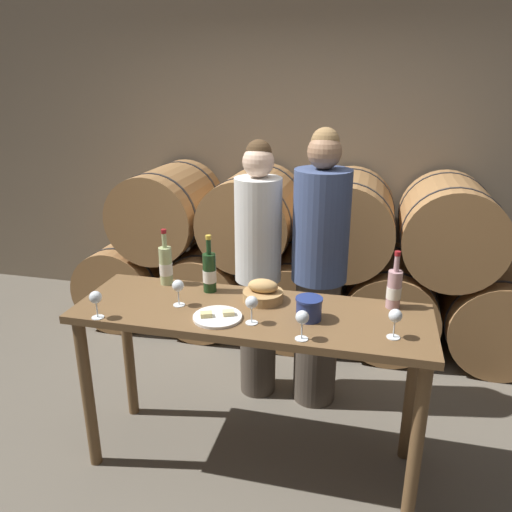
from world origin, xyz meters
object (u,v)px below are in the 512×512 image
Objects in this scene: person_left at (258,270)px; person_right at (319,271)px; wine_bottle_white at (166,265)px; wine_glass_far_left at (96,299)px; wine_bottle_red at (209,272)px; cheese_plate at (217,317)px; wine_glass_right at (302,319)px; wine_bottle_rose at (394,289)px; bread_basket at (263,293)px; wine_glass_far_right at (395,317)px; blue_crock at (309,308)px; wine_glass_center at (252,304)px; wine_glass_left at (178,287)px; tasting_table at (251,335)px.

person_right reaches higher than person_left.
wine_bottle_white is 0.50m from wine_glass_far_left.
wine_bottle_red is 0.35m from cheese_plate.
wine_glass_right is (0.84, -0.46, -0.01)m from wine_bottle_white.
wine_bottle_rose is 1.42× the size of bread_basket.
wine_glass_far_right reaches higher than bread_basket.
person_right reaches higher than blue_crock.
wine_glass_right is (0.25, -0.10, 0.00)m from wine_glass_center.
blue_crock is 0.94× the size of wine_glass_left.
cheese_plate is 1.71× the size of wine_glass_far_right.
wine_glass_far_left is at bearing -122.16° from person_left.
person_left reaches higher than bread_basket.
blue_crock is 0.55× the size of cheese_plate.
wine_glass_far_left reaches higher than bread_basket.
tasting_table is 13.64× the size of blue_crock.
cheese_plate is 0.27m from wine_glass_left.
tasting_table is 0.79m from wine_glass_far_left.
wine_glass_left is 1.00× the size of wine_glass_far_right.
person_right reaches higher than bread_basket.
person_right is at bearing 74.31° from wine_glass_center.
wine_bottle_rose is at bearing 16.53° from tasting_table.
wine_glass_far_left is 1.40m from wine_glass_far_right.
wine_bottle_red reaches higher than wine_glass_right.
person_right is 12.65× the size of wine_glass_left.
wine_glass_far_left is (-0.97, -0.93, 0.12)m from person_right.
person_left reaches higher than blue_crock.
bread_basket reaches higher than tasting_table.
person_left is 0.83m from wine_glass_center.
wine_bottle_red reaches higher than wine_bottle_rose.
person_right is at bearing 92.61° from blue_crock.
person_left is at bearing 100.26° from tasting_table.
wine_glass_left reaches higher than cheese_plate.
bread_basket is at bearing -173.16° from wine_bottle_rose.
person_left is 1.10m from wine_glass_far_left.
person_left is at bearing 179.99° from person_right.
wine_glass_left is at bearing 158.29° from cheese_plate.
cheese_plate is 0.59m from wine_glass_far_left.
bread_basket is at bearing -9.32° from wine_bottle_white.
blue_crock is at bearing 22.60° from wine_glass_center.
bread_basket is (-0.23, -0.54, 0.07)m from person_right.
cheese_plate is (0.41, -0.35, -0.10)m from wine_bottle_white.
wine_bottle_white is 0.59m from bread_basket.
wine_bottle_red reaches higher than tasting_table.
person_right is 12.65× the size of wine_glass_far_right.
wine_bottle_white is 0.69m from wine_glass_center.
wine_bottle_white is at bearing 164.56° from wine_glass_far_right.
wine_glass_left is (-0.64, -0.70, 0.12)m from person_right.
tasting_table is 12.81× the size of wine_glass_center.
bread_basket is at bearing 21.18° from wine_glass_left.
wine_glass_right is at bearing -38.28° from tasting_table.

